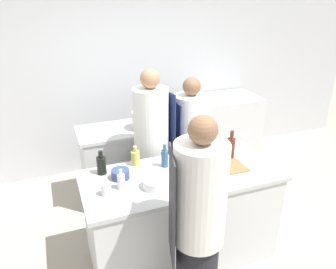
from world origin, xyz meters
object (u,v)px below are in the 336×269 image
object	(u,v)px
bowl_ceramic_blue	(120,174)
stockpot	(144,120)
bottle_olive_oil	(231,147)
bottle_vinegar	(135,157)
chef_at_pass_far	(190,147)
bottle_cooking_oil	(101,165)
bottle_wine	(121,181)
chef_at_stove	(152,149)
bottle_sauce	(165,158)
chef_at_prep_near	(198,231)
oven_range	(224,128)
bowl_prep_small	(155,183)
bowl_mixing_large	(194,161)
cup	(106,189)

from	to	relation	value
bowl_ceramic_blue	stockpot	world-z (taller)	stockpot
bottle_olive_oil	bowl_ceramic_blue	distance (m)	1.12
bottle_vinegar	chef_at_pass_far	bearing A→B (deg)	29.12
bottle_cooking_oil	bottle_wine	bearing A→B (deg)	-71.03
chef_at_stove	bottle_cooking_oil	xyz separation A→B (m)	(-0.62, -0.42, 0.14)
chef_at_stove	bowl_ceramic_blue	world-z (taller)	chef_at_stove
chef_at_stove	bottle_sauce	distance (m)	0.52
chef_at_prep_near	bottle_sauce	xyz separation A→B (m)	(0.08, 0.88, 0.14)
oven_range	chef_at_stove	world-z (taller)	chef_at_stove
bottle_vinegar	bottle_sauce	bearing A→B (deg)	-27.76
chef_at_prep_near	bottle_olive_oil	distance (m)	1.12
chef_at_prep_near	bottle_olive_oil	world-z (taller)	chef_at_prep_near
bottle_cooking_oil	bottle_sauce	xyz separation A→B (m)	(0.58, -0.08, 0.00)
bottle_wine	bottle_sauce	bearing A→B (deg)	25.81
bottle_olive_oil	bottle_vinegar	distance (m)	0.94
oven_range	chef_at_stove	bearing A→B (deg)	-145.57
chef_at_prep_near	bowl_prep_small	bearing A→B (deg)	29.07
bottle_wine	chef_at_stove	bearing A→B (deg)	54.96
oven_range	bottle_cooking_oil	bearing A→B (deg)	-145.66
chef_at_pass_far	bottle_vinegar	size ratio (longest dim) A/B	8.40
chef_at_stove	bottle_cooking_oil	size ratio (longest dim) A/B	7.79
chef_at_prep_near	chef_at_pass_far	bearing A→B (deg)	-6.32
bottle_wine	bowl_mixing_large	xyz separation A→B (m)	(0.75, 0.16, -0.04)
chef_at_prep_near	bottle_vinegar	size ratio (longest dim) A/B	9.14
oven_range	bowl_prep_small	xyz separation A→B (m)	(-1.77, -1.86, 0.47)
oven_range	bottle_wine	size ratio (longest dim) A/B	5.54
bottle_wine	cup	bearing A→B (deg)	-162.52
oven_range	stockpot	bearing A→B (deg)	-158.49
bottle_vinegar	bowl_mixing_large	xyz separation A→B (m)	(0.53, -0.20, -0.04)
bottle_olive_oil	bowl_prep_small	size ratio (longest dim) A/B	1.43
bottle_sauce	stockpot	distance (m)	0.97
oven_range	bowl_mixing_large	distance (m)	2.12
chef_at_pass_far	stockpot	size ratio (longest dim) A/B	5.38
chef_at_stove	bowl_mixing_large	distance (m)	0.62
bottle_sauce	bowl_prep_small	distance (m)	0.38
bowl_mixing_large	stockpot	bearing A→B (deg)	99.62
bottle_olive_oil	bottle_sauce	world-z (taller)	bottle_olive_oil
bottle_sauce	bottle_wine	bearing A→B (deg)	-154.19
chef_at_prep_near	bowl_ceramic_blue	size ratio (longest dim) A/B	10.96
bottle_cooking_oil	bottle_sauce	world-z (taller)	same
bottle_wine	bottle_vinegar	bearing A→B (deg)	58.08
chef_at_pass_far	bottle_olive_oil	distance (m)	0.70
bottle_olive_oil	bottle_cooking_oil	distance (m)	1.26
bottle_cooking_oil	cup	distance (m)	0.36
chef_at_prep_near	cup	distance (m)	0.82
chef_at_stove	chef_at_pass_far	world-z (taller)	chef_at_stove
bowl_prep_small	bowl_ceramic_blue	size ratio (longest dim) A/B	1.27
chef_at_prep_near	bottle_sauce	size ratio (longest dim) A/B	7.76
chef_at_prep_near	oven_range	bearing A→B (deg)	-17.97
chef_at_prep_near	bowl_prep_small	distance (m)	0.59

